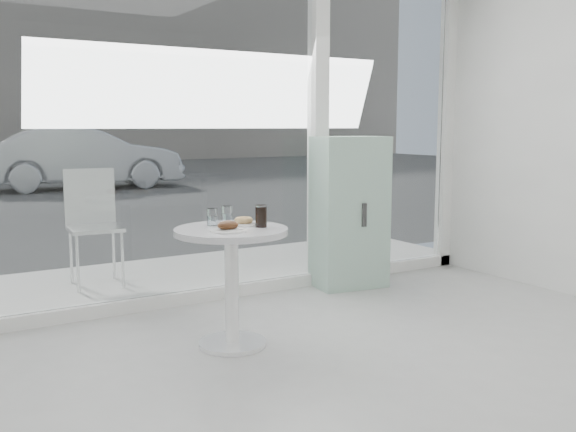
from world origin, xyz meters
TOP-DOWN VIEW (x-y plane):
  - storefront at (0.07, 3.00)m, footprint 5.00×0.14m
  - main_table at (-0.50, 1.90)m, footprint 0.72×0.72m
  - patio_deck at (0.00, 3.80)m, footprint 5.60×1.60m
  - street at (0.00, 16.00)m, footprint 40.00×24.00m
  - mint_cabinet at (1.09, 2.78)m, footprint 0.66×0.49m
  - patio_chair at (-0.86, 3.84)m, footprint 0.46×0.46m
  - car_silver at (1.34, 13.11)m, footprint 4.40×1.87m
  - plate_fritter at (-0.57, 1.79)m, footprint 0.22×0.22m
  - plate_donut at (-0.37, 1.97)m, footprint 0.20×0.20m
  - water_tumbler_a at (-0.55, 2.07)m, footprint 0.07×0.07m
  - water_tumbler_b at (-0.43, 2.11)m, footprint 0.07×0.07m
  - cola_glass at (-0.31, 1.84)m, footprint 0.07×0.07m

SIDE VIEW (x-z plane):
  - street at x=0.00m, z-range 0.00..0.00m
  - patio_deck at x=0.00m, z-range 0.00..0.05m
  - main_table at x=-0.50m, z-range 0.17..0.94m
  - patio_chair at x=-0.86m, z-range 0.12..1.11m
  - mint_cabinet at x=1.09m, z-range 0.00..1.32m
  - car_silver at x=1.34m, z-range 0.00..1.41m
  - plate_donut at x=-0.37m, z-range 0.76..0.82m
  - plate_fritter at x=-0.57m, z-range 0.76..0.83m
  - water_tumbler_a at x=-0.55m, z-range 0.76..0.87m
  - water_tumbler_b at x=-0.43m, z-range 0.76..0.88m
  - cola_glass at x=-0.31m, z-range 0.77..0.91m
  - storefront at x=0.07m, z-range 0.21..3.21m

